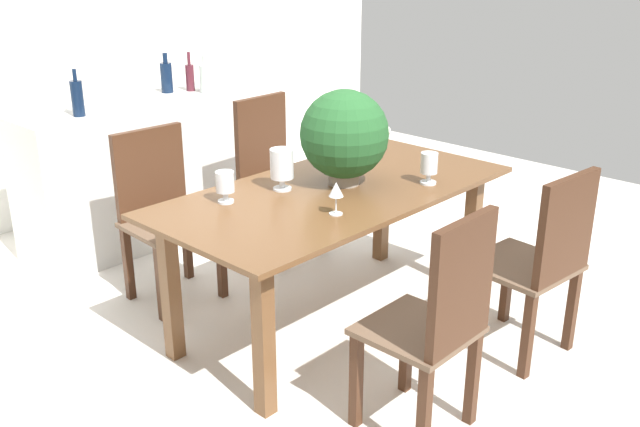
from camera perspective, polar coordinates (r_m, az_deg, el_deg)
name	(u,v)px	position (r m, az deg, el deg)	size (l,w,h in m)	color
ground_plane	(334,320)	(3.98, 1.13, -8.48)	(7.04, 7.04, 0.00)	silver
back_wall	(69,38)	(5.59, -19.43, 13.09)	(6.40, 0.10, 2.60)	white
dining_table	(335,208)	(3.70, 1.21, 0.40)	(1.91, 0.95, 0.76)	brown
chair_near_left	(438,318)	(2.90, 9.43, -8.26)	(0.43, 0.42, 1.00)	#422616
chair_far_right	(271,169)	(4.65, -3.93, 3.58)	(0.47, 0.42, 1.03)	#422616
chair_far_left	(161,205)	(4.16, -12.56, 0.64)	(0.50, 0.45, 0.98)	#422616
chair_near_right	(541,257)	(3.58, 17.25, -3.31)	(0.50, 0.50, 0.97)	#422616
flower_centerpiece	(344,135)	(3.66, 1.97, 6.26)	(0.46, 0.46, 0.50)	gray
crystal_vase_left	(282,165)	(3.61, -3.06, 3.88)	(0.12, 0.12, 0.21)	silver
crystal_vase_center_near	(429,165)	(3.75, 8.69, 3.84)	(0.09, 0.09, 0.17)	silver
crystal_vase_right	(225,184)	(3.46, -7.59, 2.38)	(0.09, 0.09, 0.16)	silver
wine_glass	(336,191)	(3.28, 1.29, 1.81)	(0.07, 0.07, 0.16)	silver
kitchen_counter	(134,174)	(4.99, -14.64, 3.11)	(1.51, 0.53, 0.96)	silver
wine_bottle_amber	(166,77)	(5.15, -12.15, 10.62)	(0.08, 0.08, 0.27)	#0F1E38
wine_bottle_tall	(205,78)	(5.09, -9.14, 10.63)	(0.08, 0.08, 0.26)	#B2BFB7
wine_bottle_dark	(77,98)	(4.57, -18.80, 8.74)	(0.07, 0.07, 0.28)	#0F1E38
wine_bottle_green	(190,77)	(5.18, -10.34, 10.70)	(0.06, 0.06, 0.27)	#511E28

